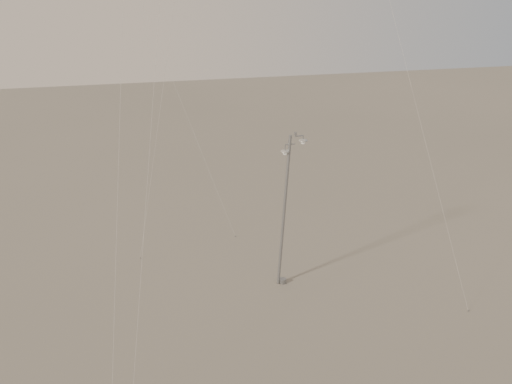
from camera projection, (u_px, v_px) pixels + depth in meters
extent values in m
plane|color=gray|center=(236.00, 352.00, 29.21)|extent=(160.00, 160.00, 0.00)
cylinder|color=#93969B|center=(283.00, 281.00, 35.68)|extent=(0.44, 0.44, 0.30)
cylinder|color=#93969B|center=(284.00, 213.00, 34.02)|extent=(0.77, 0.18, 9.55)
cylinder|color=#93969B|center=(295.00, 134.00, 32.44)|extent=(0.14, 0.14, 0.18)
cylinder|color=#93969B|center=(299.00, 136.00, 32.57)|extent=(0.50, 0.12, 0.07)
cylinder|color=#93969B|center=(303.00, 138.00, 32.71)|extent=(0.06, 0.06, 0.30)
ellipsoid|color=#B6B6B1|center=(303.00, 141.00, 32.76)|extent=(0.52, 0.52, 0.18)
cylinder|color=#93969B|center=(290.00, 144.00, 32.58)|extent=(0.60, 0.08, 0.07)
cylinder|color=#93969B|center=(285.00, 148.00, 32.58)|extent=(0.06, 0.06, 0.40)
ellipsoid|color=#B6B6B1|center=(285.00, 151.00, 32.65)|extent=(0.52, 0.52, 0.18)
cylinder|color=beige|center=(151.00, 131.00, 27.19)|extent=(4.18, 11.61, 22.09)
cylinder|color=#93969B|center=(140.00, 258.00, 38.76)|extent=(0.06, 0.06, 0.10)
cylinder|color=beige|center=(118.00, 174.00, 26.25)|extent=(2.52, 8.82, 18.86)
cylinder|color=beige|center=(419.00, 117.00, 35.75)|extent=(0.13, 14.53, 19.31)
cylinder|color=#93969B|center=(468.00, 311.00, 32.67)|extent=(0.06, 0.06, 0.10)
cylinder|color=beige|center=(153.00, 32.00, 41.87)|extent=(8.94, 13.34, 28.17)
cylinder|color=#93969B|center=(235.00, 236.00, 41.98)|extent=(0.06, 0.06, 0.10)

